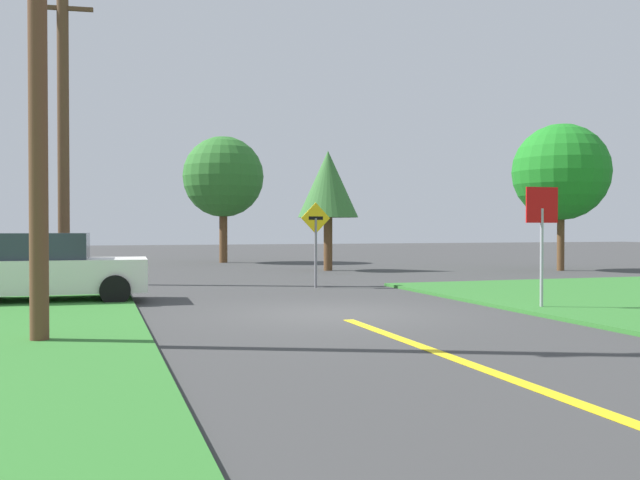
# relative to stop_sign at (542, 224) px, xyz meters

# --- Properties ---
(ground_plane) EXTENTS (120.00, 120.00, 0.00)m
(ground_plane) POSITION_rel_stop_sign_xyz_m (-4.41, 0.79, -1.83)
(ground_plane) COLOR #3B3B3B
(lane_stripe_center) EXTENTS (0.20, 14.00, 0.01)m
(lane_stripe_center) POSITION_rel_stop_sign_xyz_m (-4.41, -7.21, -1.82)
(lane_stripe_center) COLOR yellow
(lane_stripe_center) RESTS_ON ground
(stop_sign) EXTENTS (0.75, 0.07, 2.60)m
(stop_sign) POSITION_rel_stop_sign_xyz_m (0.00, 0.00, 0.00)
(stop_sign) COLOR #9EA0A8
(stop_sign) RESTS_ON ground
(parked_car_near_building) EXTENTS (4.54, 2.16, 1.62)m
(parked_car_near_building) POSITION_rel_stop_sign_xyz_m (-10.09, 4.71, -1.02)
(parked_car_near_building) COLOR white
(parked_car_near_building) RESTS_ON ground
(utility_pole_near) EXTENTS (1.79, 0.43, 8.32)m
(utility_pole_near) POSITION_rel_stop_sign_xyz_m (-9.73, -1.44, 2.47)
(utility_pole_near) COLOR brown
(utility_pole_near) RESTS_ON ground
(utility_pole_mid) EXTENTS (1.80, 0.35, 9.22)m
(utility_pole_mid) POSITION_rel_stop_sign_xyz_m (-9.87, 10.36, 2.87)
(utility_pole_mid) COLOR brown
(utility_pole_mid) RESTS_ON ground
(direction_sign) EXTENTS (0.90, 0.12, 2.48)m
(direction_sign) POSITION_rel_stop_sign_xyz_m (-2.85, 6.81, -0.29)
(direction_sign) COLOR slate
(direction_sign) RESTS_ON ground
(oak_tree_left) EXTENTS (4.05, 4.05, 6.34)m
(oak_tree_left) POSITION_rel_stop_sign_xyz_m (-2.84, 22.32, 2.47)
(oak_tree_left) COLOR brown
(oak_tree_left) RESTS_ON ground
(pine_tree_center) EXTENTS (3.92, 3.92, 5.98)m
(pine_tree_center) POSITION_rel_stop_sign_xyz_m (9.13, 11.55, 2.18)
(pine_tree_center) COLOR brown
(pine_tree_center) RESTS_ON ground
(oak_tree_right) EXTENTS (2.47, 2.47, 4.90)m
(oak_tree_right) POSITION_rel_stop_sign_xyz_m (0.10, 14.49, 1.67)
(oak_tree_right) COLOR brown
(oak_tree_right) RESTS_ON ground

